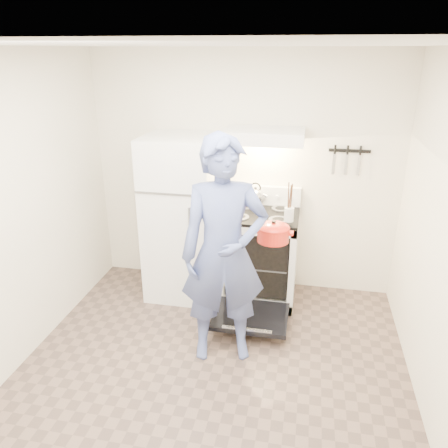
{
  "coord_description": "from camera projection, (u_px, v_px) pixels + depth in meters",
  "views": [
    {
      "loc": [
        0.66,
        -2.6,
        2.48
      ],
      "look_at": [
        -0.05,
        1.0,
        1.0
      ],
      "focal_mm": 35.0,
      "sensor_mm": 36.0,
      "label": 1
    }
  ],
  "objects": [
    {
      "name": "floor",
      "position": [
        206.0,
        390.0,
        3.41
      ],
      "size": [
        3.6,
        3.6,
        0.0
      ],
      "primitive_type": "plane",
      "color": "brown",
      "rests_on": "ground"
    },
    {
      "name": "back_wall",
      "position": [
        243.0,
        174.0,
        4.58
      ],
      "size": [
        3.2,
        0.02,
        2.5
      ],
      "primitive_type": "cube",
      "color": "beige",
      "rests_on": "ground"
    },
    {
      "name": "refrigerator",
      "position": [
        182.0,
        218.0,
        4.52
      ],
      "size": [
        0.7,
        0.7,
        1.7
      ],
      "primitive_type": "cube",
      "color": "silver",
      "rests_on": "floor"
    },
    {
      "name": "stove_body",
      "position": [
        259.0,
        257.0,
        4.54
      ],
      "size": [
        0.76,
        0.65,
        0.92
      ],
      "primitive_type": "cube",
      "color": "silver",
      "rests_on": "floor"
    },
    {
      "name": "cooktop",
      "position": [
        261.0,
        215.0,
        4.36
      ],
      "size": [
        0.76,
        0.65,
        0.03
      ],
      "primitive_type": "cube",
      "color": "black",
      "rests_on": "stove_body"
    },
    {
      "name": "backsplash",
      "position": [
        264.0,
        195.0,
        4.58
      ],
      "size": [
        0.76,
        0.07,
        0.2
      ],
      "primitive_type": "cube",
      "color": "silver",
      "rests_on": "cooktop"
    },
    {
      "name": "oven_door",
      "position": [
        251.0,
        316.0,
        4.13
      ],
      "size": [
        0.7,
        0.54,
        0.04
      ],
      "primitive_type": "cube",
      "color": "black",
      "rests_on": "floor"
    },
    {
      "name": "oven_rack",
      "position": [
        259.0,
        259.0,
        4.55
      ],
      "size": [
        0.6,
        0.52,
        0.01
      ],
      "primitive_type": "cube",
      "color": "slate",
      "rests_on": "stove_body"
    },
    {
      "name": "range_hood",
      "position": [
        264.0,
        136.0,
        4.14
      ],
      "size": [
        0.76,
        0.5,
        0.12
      ],
      "primitive_type": "cube",
      "color": "silver",
      "rests_on": "back_wall"
    },
    {
      "name": "knife_strip",
      "position": [
        350.0,
        151.0,
        4.27
      ],
      "size": [
        0.4,
        0.02,
        0.03
      ],
      "primitive_type": "cube",
      "color": "black",
      "rests_on": "back_wall"
    },
    {
      "name": "pizza_stone",
      "position": [
        266.0,
        255.0,
        4.6
      ],
      "size": [
        0.35,
        0.35,
        0.02
      ],
      "primitive_type": "cylinder",
      "color": "#8D6948",
      "rests_on": "oven_rack"
    },
    {
      "name": "tea_kettle",
      "position": [
        255.0,
        195.0,
        4.5
      ],
      "size": [
        0.21,
        0.17,
        0.26
      ],
      "primitive_type": null,
      "color": "silver",
      "rests_on": "cooktop"
    },
    {
      "name": "utensil_jar",
      "position": [
        289.0,
        214.0,
        4.06
      ],
      "size": [
        0.11,
        0.11,
        0.13
      ],
      "primitive_type": "cylinder",
      "rotation": [
        0.0,
        0.0,
        0.21
      ],
      "color": "silver",
      "rests_on": "cooktop"
    },
    {
      "name": "person",
      "position": [
        224.0,
        253.0,
        3.49
      ],
      "size": [
        0.79,
        0.62,
        1.91
      ],
      "primitive_type": "imported",
      "rotation": [
        0.0,
        0.0,
        0.26
      ],
      "color": "#3A4680",
      "rests_on": "floor"
    },
    {
      "name": "dutch_oven",
      "position": [
        273.0,
        234.0,
        3.67
      ],
      "size": [
        0.34,
        0.27,
        0.22
      ],
      "primitive_type": null,
      "color": "red",
      "rests_on": "person"
    }
  ]
}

